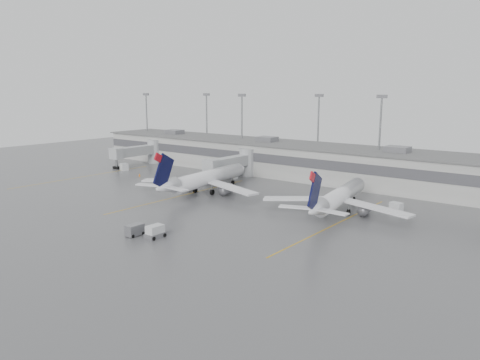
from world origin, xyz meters
The scene contains 17 objects.
ground centered at (0.00, 0.00, 0.00)m, with size 260.00×260.00×0.00m, color #525254.
terminal centered at (-0.01, 57.98, 4.17)m, with size 152.00×17.00×9.45m.
light_masts centered at (0.00, 63.75, 12.03)m, with size 142.40×8.00×20.60m.
jet_bridge_left centered at (-55.50, 45.72, 3.87)m, with size 4.00×17.20×7.00m.
jet_bridge_right centered at (-20.50, 45.72, 3.87)m, with size 4.00×17.20×7.00m.
stand_markings centered at (0.00, 24.00, 0.01)m, with size 105.25×40.00×0.01m.
jet_mid_left centered at (-15.15, 28.04, 3.25)m, with size 28.63×32.26×10.45m.
jet_mid_right centered at (14.62, 30.46, 3.04)m, with size 26.62×30.06×9.77m.
baggage_tug centered at (-0.47, 0.85, 0.75)m, with size 1.95×2.99×1.92m.
baggage_cart centered at (-3.67, -0.35, 0.91)m, with size 1.57×2.73×1.75m.
gse_uld_a centered at (-52.15, 35.91, 0.92)m, with size 2.59×1.73×1.83m, color silver.
gse_uld_b centered at (-20.87, 44.74, 0.75)m, with size 2.12×1.41×1.50m, color silver.
gse_uld_c centered at (22.19, 38.66, 0.77)m, with size 2.18×1.45×1.54m, color silver.
gse_loader centered at (-21.90, 44.93, 1.09)m, with size 2.19×3.50×2.19m, color slate.
cone_a centered at (-41.66, 32.45, 0.37)m, with size 0.47×0.47×0.75m, color orange.
cone_b centered at (-26.37, 36.06, 0.40)m, with size 0.50×0.50×0.80m, color orange.
cone_c centered at (9.52, 35.33, 0.32)m, with size 0.40×0.40×0.64m, color orange.
Camera 1 is at (50.64, -43.99, 21.73)m, focal length 35.00 mm.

